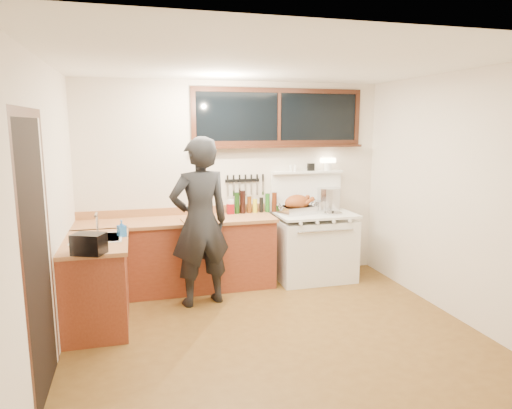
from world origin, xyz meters
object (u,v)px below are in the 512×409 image
object	(u,v)px
man	(200,222)
cutting_board	(199,217)
roast_turkey	(297,206)
vintage_stove	(314,244)

from	to	relation	value
man	cutting_board	bearing A→B (deg)	83.28
cutting_board	roast_turkey	size ratio (longest dim) A/B	0.86
man	roast_turkey	xyz separation A→B (m)	(1.35, 0.50, 0.04)
vintage_stove	roast_turkey	distance (m)	0.58
vintage_stove	man	bearing A→B (deg)	-163.07
cutting_board	man	bearing A→B (deg)	-96.72
man	cutting_board	world-z (taller)	man
vintage_stove	man	xyz separation A→B (m)	(-1.59, -0.48, 0.49)
vintage_stove	cutting_board	size ratio (longest dim) A/B	3.75
roast_turkey	vintage_stove	bearing A→B (deg)	-4.31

